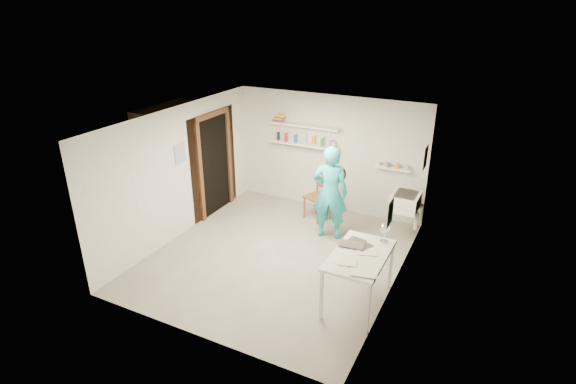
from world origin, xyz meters
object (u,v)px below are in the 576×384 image
at_px(man, 330,193).
at_px(belfast_sink, 406,201).
at_px(wooden_chair, 318,197).
at_px(desk_lamp, 385,228).
at_px(wall_clock, 337,174).
at_px(work_table, 358,279).

bearing_deg(man, belfast_sink, -165.05).
height_order(man, wooden_chair, man).
xyz_separation_m(belfast_sink, desk_lamp, (0.09, -1.84, 0.34)).
xyz_separation_m(man, wall_clock, (0.05, 0.21, 0.29)).
height_order(man, work_table, man).
height_order(wall_clock, wooden_chair, wall_clock).
height_order(wooden_chair, work_table, wooden_chair).
height_order(belfast_sink, wall_clock, wall_clock).
bearing_deg(belfast_sink, wall_clock, -160.12).
relative_size(wall_clock, desk_lamp, 2.07).
bearing_deg(desk_lamp, work_table, -112.42).
distance_m(wall_clock, work_table, 2.32).
height_order(work_table, desk_lamp, desk_lamp).
xyz_separation_m(man, wooden_chair, (-0.48, 0.58, -0.42)).
bearing_deg(belfast_sink, work_table, -92.70).
xyz_separation_m(belfast_sink, work_table, (-0.11, -2.33, -0.29)).
bearing_deg(belfast_sink, desk_lamp, -87.12).
relative_size(belfast_sink, work_table, 0.49).
distance_m(wall_clock, wooden_chair, 0.96).
bearing_deg(desk_lamp, man, 137.86).
xyz_separation_m(work_table, desk_lamp, (0.20, 0.49, 0.63)).
bearing_deg(wall_clock, work_table, -73.21).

